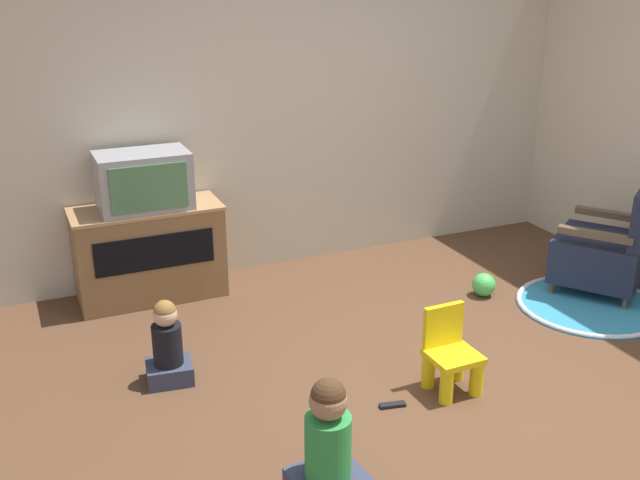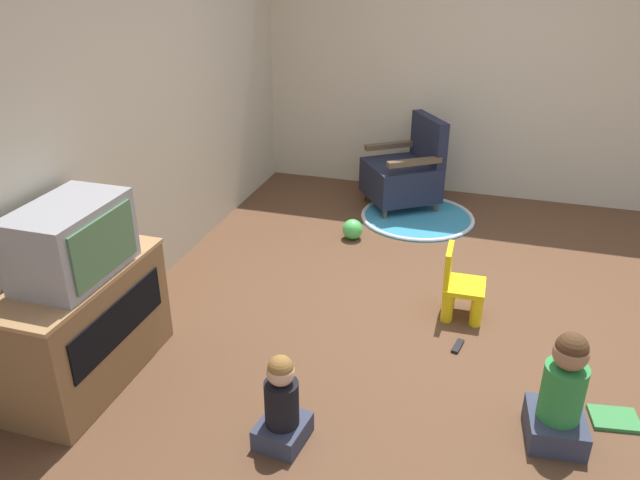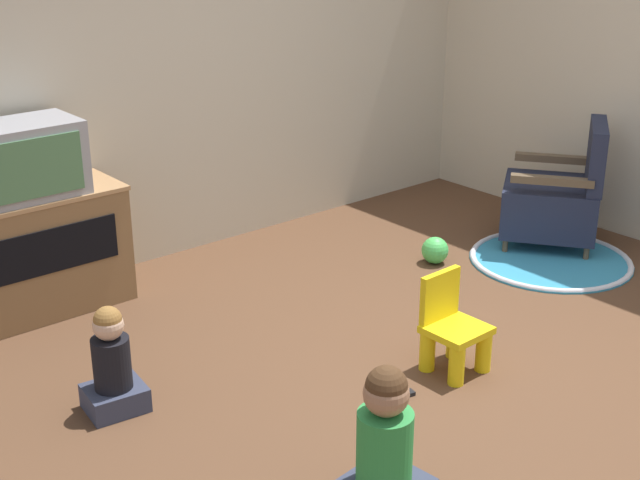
{
  "view_description": "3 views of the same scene",
  "coord_description": "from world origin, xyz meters",
  "px_view_note": "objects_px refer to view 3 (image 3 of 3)",
  "views": [
    {
      "loc": [
        -2.33,
        -3.23,
        2.38
      ],
      "look_at": [
        -0.63,
        0.62,
        0.8
      ],
      "focal_mm": 42.0,
      "sensor_mm": 36.0,
      "label": 1
    },
    {
      "loc": [
        -3.88,
        -0.18,
        2.37
      ],
      "look_at": [
        -0.82,
        0.75,
        0.81
      ],
      "focal_mm": 35.0,
      "sensor_mm": 36.0,
      "label": 2
    },
    {
      "loc": [
        -3.16,
        -2.65,
        2.26
      ],
      "look_at": [
        -0.53,
        0.48,
        0.66
      ],
      "focal_mm": 50.0,
      "sensor_mm": 36.0,
      "label": 3
    }
  ],
  "objects_px": {
    "black_armchair": "(557,198)",
    "child_watching_center": "(384,452)",
    "child_watching_left": "(112,366)",
    "toy_ball": "(435,250)",
    "remote_control": "(400,396)",
    "tv_cabinet": "(30,252)",
    "television": "(20,160)",
    "yellow_kid_chair": "(453,333)"
  },
  "relations": [
    {
      "from": "remote_control",
      "to": "child_watching_center",
      "type": "bearing_deg",
      "value": 51.74
    },
    {
      "from": "television",
      "to": "child_watching_left",
      "type": "bearing_deg",
      "value": -97.39
    },
    {
      "from": "yellow_kid_chair",
      "to": "child_watching_center",
      "type": "distance_m",
      "value": 1.22
    },
    {
      "from": "child_watching_center",
      "to": "toy_ball",
      "type": "bearing_deg",
      "value": 32.47
    },
    {
      "from": "child_watching_center",
      "to": "remote_control",
      "type": "relative_size",
      "value": 4.16
    },
    {
      "from": "remote_control",
      "to": "child_watching_left",
      "type": "bearing_deg",
      "value": -24.65
    },
    {
      "from": "yellow_kid_chair",
      "to": "child_watching_left",
      "type": "bearing_deg",
      "value": 152.12
    },
    {
      "from": "tv_cabinet",
      "to": "child_watching_left",
      "type": "distance_m",
      "value": 1.26
    },
    {
      "from": "tv_cabinet",
      "to": "television",
      "type": "relative_size",
      "value": 1.67
    },
    {
      "from": "television",
      "to": "child_watching_center",
      "type": "bearing_deg",
      "value": -83.93
    },
    {
      "from": "toy_ball",
      "to": "child_watching_center",
      "type": "bearing_deg",
      "value": -141.47
    },
    {
      "from": "child_watching_left",
      "to": "television",
      "type": "bearing_deg",
      "value": 89.97
    },
    {
      "from": "child_watching_left",
      "to": "child_watching_center",
      "type": "bearing_deg",
      "value": -64.82
    },
    {
      "from": "black_armchair",
      "to": "remote_control",
      "type": "relative_size",
      "value": 5.52
    },
    {
      "from": "television",
      "to": "remote_control",
      "type": "distance_m",
      "value": 2.4
    },
    {
      "from": "child_watching_center",
      "to": "toy_ball",
      "type": "distance_m",
      "value": 2.58
    },
    {
      "from": "child_watching_center",
      "to": "toy_ball",
      "type": "relative_size",
      "value": 3.67
    },
    {
      "from": "child_watching_center",
      "to": "child_watching_left",
      "type": "bearing_deg",
      "value": 101.75
    },
    {
      "from": "black_armchair",
      "to": "toy_ball",
      "type": "distance_m",
      "value": 0.95
    },
    {
      "from": "child_watching_center",
      "to": "remote_control",
      "type": "height_order",
      "value": "child_watching_center"
    },
    {
      "from": "tv_cabinet",
      "to": "black_armchair",
      "type": "bearing_deg",
      "value": -22.14
    },
    {
      "from": "yellow_kid_chair",
      "to": "child_watching_center",
      "type": "xyz_separation_m",
      "value": [
        -1.06,
        -0.6,
        0.08
      ]
    },
    {
      "from": "child_watching_left",
      "to": "toy_ball",
      "type": "distance_m",
      "value": 2.46
    },
    {
      "from": "toy_ball",
      "to": "remote_control",
      "type": "xyz_separation_m",
      "value": [
        -1.35,
        -1.04,
        -0.08
      ]
    },
    {
      "from": "television",
      "to": "child_watching_center",
      "type": "xyz_separation_m",
      "value": [
        0.27,
        -2.58,
        -0.63
      ]
    },
    {
      "from": "remote_control",
      "to": "tv_cabinet",
      "type": "bearing_deg",
      "value": -54.16
    },
    {
      "from": "child_watching_left",
      "to": "child_watching_center",
      "type": "xyz_separation_m",
      "value": [
        0.43,
        -1.35,
        0.05
      ]
    },
    {
      "from": "remote_control",
      "to": "toy_ball",
      "type": "bearing_deg",
      "value": -131.19
    },
    {
      "from": "yellow_kid_chair",
      "to": "child_watching_center",
      "type": "bearing_deg",
      "value": -151.61
    },
    {
      "from": "television",
      "to": "toy_ball",
      "type": "height_order",
      "value": "television"
    },
    {
      "from": "tv_cabinet",
      "to": "television",
      "type": "xyz_separation_m",
      "value": [
        0.0,
        -0.02,
        0.54
      ]
    },
    {
      "from": "tv_cabinet",
      "to": "black_armchair",
      "type": "height_order",
      "value": "black_armchair"
    },
    {
      "from": "tv_cabinet",
      "to": "toy_ball",
      "type": "xyz_separation_m",
      "value": [
        2.29,
        -1.0,
        -0.28
      ]
    },
    {
      "from": "yellow_kid_chair",
      "to": "toy_ball",
      "type": "distance_m",
      "value": 1.39
    },
    {
      "from": "child_watching_center",
      "to": "remote_control",
      "type": "distance_m",
      "value": 0.9
    },
    {
      "from": "child_watching_center",
      "to": "toy_ball",
      "type": "xyz_separation_m",
      "value": [
        2.01,
        1.6,
        -0.19
      ]
    },
    {
      "from": "tv_cabinet",
      "to": "remote_control",
      "type": "relative_size",
      "value": 6.93
    },
    {
      "from": "black_armchair",
      "to": "child_watching_center",
      "type": "height_order",
      "value": "black_armchair"
    },
    {
      "from": "yellow_kid_chair",
      "to": "black_armchair",
      "type": "bearing_deg",
      "value": 20.12
    },
    {
      "from": "child_watching_left",
      "to": "toy_ball",
      "type": "relative_size",
      "value": 3.0
    },
    {
      "from": "television",
      "to": "yellow_kid_chair",
      "type": "xyz_separation_m",
      "value": [
        1.33,
        -1.98,
        -0.71
      ]
    },
    {
      "from": "tv_cabinet",
      "to": "child_watching_center",
      "type": "relative_size",
      "value": 1.67
    }
  ]
}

